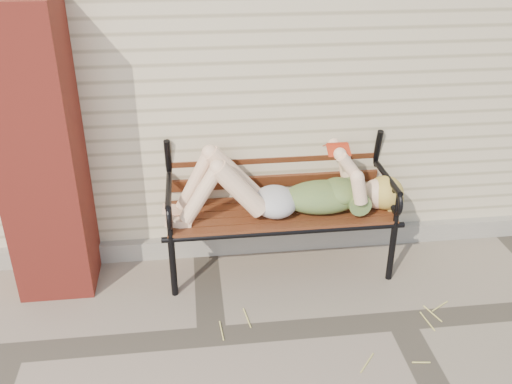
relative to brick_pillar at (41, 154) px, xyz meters
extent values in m
plane|color=#796D5D|center=(2.30, -0.75, -1.00)|extent=(80.00, 80.00, 0.00)
cube|color=beige|center=(2.30, 2.25, 0.50)|extent=(8.00, 4.00, 3.00)
cube|color=gray|center=(2.30, 0.22, -0.93)|extent=(8.00, 0.10, 0.15)
cube|color=#A02E24|center=(0.00, 0.00, 0.00)|extent=(0.50, 0.50, 2.00)
cylinder|color=black|center=(0.81, -0.28, -0.76)|extent=(0.05, 0.05, 0.48)
cylinder|color=black|center=(0.81, 0.20, -0.76)|extent=(0.05, 0.05, 0.48)
cylinder|color=black|center=(2.38, -0.28, -0.76)|extent=(0.05, 0.05, 0.48)
cylinder|color=black|center=(2.38, 0.20, -0.76)|extent=(0.05, 0.05, 0.48)
cube|color=brown|center=(1.60, -0.04, -0.52)|extent=(1.60, 0.52, 0.03)
cylinder|color=black|center=(1.60, -0.28, -0.55)|extent=(1.69, 0.04, 0.04)
cylinder|color=black|center=(1.60, 0.20, -0.55)|extent=(1.69, 0.04, 0.04)
torus|color=black|center=(1.60, 0.31, 0.00)|extent=(0.29, 0.04, 0.29)
ellipsoid|color=#093843|center=(1.89, -0.07, -0.40)|extent=(0.57, 0.33, 0.22)
ellipsoid|color=#093843|center=(2.02, -0.07, -0.36)|extent=(0.27, 0.32, 0.17)
ellipsoid|color=#B6B5BB|center=(1.55, -0.07, -0.41)|extent=(0.32, 0.36, 0.20)
sphere|color=#FFD9AB|center=(2.30, -0.07, -0.40)|extent=(0.23, 0.23, 0.23)
ellipsoid|color=gold|center=(2.36, -0.07, -0.39)|extent=(0.26, 0.27, 0.24)
cube|color=#A92B13|center=(1.98, -0.07, 0.00)|extent=(0.15, 0.02, 0.02)
cube|color=white|center=(1.98, -0.12, -0.03)|extent=(0.15, 0.09, 0.05)
cube|color=white|center=(1.98, -0.03, -0.03)|extent=(0.15, 0.09, 0.05)
cube|color=#A92B13|center=(1.98, -0.12, -0.02)|extent=(0.16, 0.10, 0.06)
cube|color=#A92B13|center=(1.98, -0.02, -0.02)|extent=(0.16, 0.10, 0.06)
cylinder|color=#CEC364|center=(0.43, -0.67, -0.99)|extent=(0.11, 0.13, 0.01)
cylinder|color=#CEC364|center=(-0.04, -0.97, -0.99)|extent=(0.09, 0.07, 0.01)
cylinder|color=#CEC364|center=(2.24, -0.83, -0.99)|extent=(0.07, 0.11, 0.01)
cylinder|color=#CEC364|center=(1.64, -0.85, -0.99)|extent=(0.15, 0.02, 0.01)
cylinder|color=#CEC364|center=(0.50, -0.69, -0.99)|extent=(0.09, 0.07, 0.01)
cylinder|color=#CEC364|center=(0.65, -0.64, -0.99)|extent=(0.10, 0.15, 0.01)
cylinder|color=#CEC364|center=(1.12, -0.81, -0.99)|extent=(0.03, 0.20, 0.01)
camera|label=1|loc=(0.99, -3.58, 1.49)|focal=40.00mm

